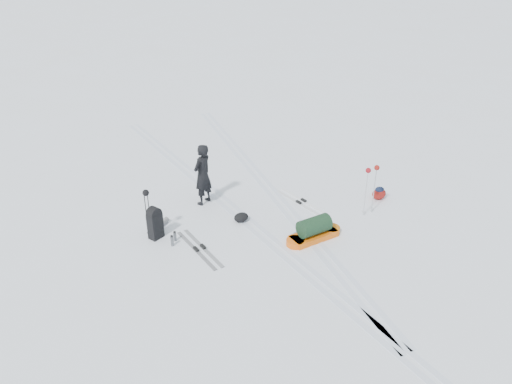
# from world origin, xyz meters

# --- Properties ---
(ground) EXTENTS (200.00, 200.00, 0.00)m
(ground) POSITION_xyz_m (0.00, 0.00, 0.00)
(ground) COLOR white
(ground) RESTS_ON ground
(snow_hill_backdrop) EXTENTS (359.50, 192.00, 162.45)m
(snow_hill_backdrop) POSITION_xyz_m (62.69, 84.02, -69.02)
(snow_hill_backdrop) COLOR silver
(snow_hill_backdrop) RESTS_ON ground
(ski_tracks) EXTENTS (3.38, 17.97, 0.01)m
(ski_tracks) POSITION_xyz_m (0.61, 0.88, 0.00)
(ski_tracks) COLOR silver
(ski_tracks) RESTS_ON ground
(skier) EXTENTS (0.76, 0.67, 1.74)m
(skier) POSITION_xyz_m (-0.63, 1.98, 0.87)
(skier) COLOR black
(skier) RESTS_ON ground
(pulk_sled) EXTENTS (1.57, 0.56, 0.59)m
(pulk_sled) POSITION_xyz_m (1.03, -0.98, 0.23)
(pulk_sled) COLOR #DD5C0D
(pulk_sled) RESTS_ON ground
(expedition_rucksack) EXTENTS (0.73, 0.84, 0.85)m
(expedition_rucksack) POSITION_xyz_m (-2.33, 0.96, 0.39)
(expedition_rucksack) COLOR black
(expedition_rucksack) RESTS_ON ground
(ski_poles_black) EXTENTS (0.18, 0.16, 1.30)m
(ski_poles_black) POSITION_xyz_m (-2.47, 1.04, 1.06)
(ski_poles_black) COLOR black
(ski_poles_black) RESTS_ON ground
(ski_poles_silver) EXTENTS (0.44, 0.17, 1.39)m
(ski_poles_silver) POSITION_xyz_m (2.99, -0.65, 1.16)
(ski_poles_silver) COLOR silver
(ski_poles_silver) RESTS_ON ground
(touring_skis_grey) EXTENTS (0.45, 1.90, 0.07)m
(touring_skis_grey) POSITION_xyz_m (-1.63, -0.08, 0.02)
(touring_skis_grey) COLOR #9B9EA4
(touring_skis_grey) RESTS_ON ground
(touring_skis_white) EXTENTS (0.56, 1.86, 0.07)m
(touring_skis_white) POSITION_xyz_m (1.76, 0.70, 0.02)
(touring_skis_white) COLOR silver
(touring_skis_white) RESTS_ON ground
(rope_coil) EXTENTS (0.60, 0.60, 0.06)m
(rope_coil) POSITION_xyz_m (0.80, -0.77, 0.03)
(rope_coil) COLOR #5BB4DD
(rope_coil) RESTS_ON ground
(small_daypack) EXTENTS (0.50, 0.43, 0.36)m
(small_daypack) POSITION_xyz_m (3.81, -0.15, 0.18)
(small_daypack) COLOR maroon
(small_daypack) RESTS_ON ground
(thermos_pair) EXTENTS (0.21, 0.25, 0.29)m
(thermos_pair) POSITION_xyz_m (-2.08, 0.46, 0.14)
(thermos_pair) COLOR slate
(thermos_pair) RESTS_ON ground
(stuff_sack) EXTENTS (0.48, 0.42, 0.24)m
(stuff_sack) POSITION_xyz_m (-0.17, 0.59, 0.12)
(stuff_sack) COLOR black
(stuff_sack) RESTS_ON ground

